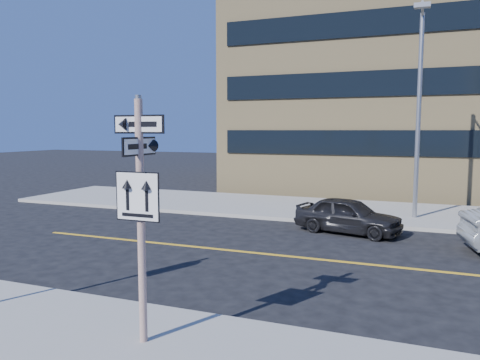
% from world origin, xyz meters
% --- Properties ---
extents(ground, '(120.00, 120.00, 0.00)m').
position_xyz_m(ground, '(0.00, 0.00, 0.00)').
color(ground, black).
rests_on(ground, ground).
extents(sign_pole, '(0.92, 0.92, 4.06)m').
position_xyz_m(sign_pole, '(0.00, -2.51, 2.44)').
color(sign_pole, silver).
rests_on(sign_pole, near_sidewalk).
extents(parked_car_a, '(2.38, 4.02, 1.28)m').
position_xyz_m(parked_car_a, '(1.83, 7.77, 0.64)').
color(parked_car_a, black).
rests_on(parked_car_a, ground).
extents(streetlight_a, '(0.55, 2.25, 8.00)m').
position_xyz_m(streetlight_a, '(4.00, 10.76, 4.76)').
color(streetlight_a, gray).
rests_on(streetlight_a, far_sidewalk).
extents(building_brick, '(18.00, 18.00, 18.00)m').
position_xyz_m(building_brick, '(2.00, 25.00, 9.00)').
color(building_brick, tan).
rests_on(building_brick, ground).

